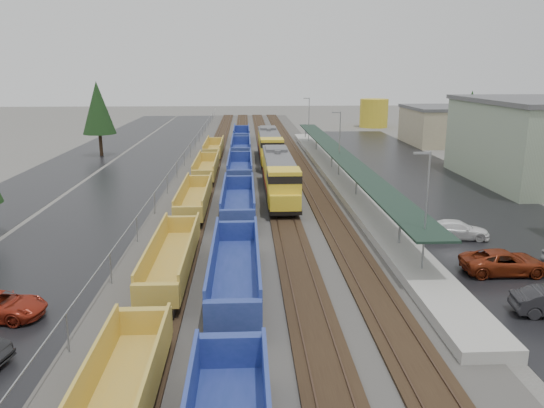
{
  "coord_description": "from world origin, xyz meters",
  "views": [
    {
      "loc": [
        -1.31,
        -10.29,
        12.67
      ],
      "look_at": [
        0.78,
        31.48,
        2.0
      ],
      "focal_mm": 35.0,
      "sensor_mm": 36.0,
      "label": 1
    }
  ],
  "objects_px": {
    "well_string_yellow": "(186,224)",
    "storage_tank": "(374,113)",
    "parked_car_east_c": "(457,230)",
    "well_string_blue": "(239,203)",
    "parked_car_east_b": "(504,262)",
    "locomotive_trail": "(270,146)",
    "locomotive_lead": "(279,176)"
  },
  "relations": [
    {
      "from": "well_string_yellow",
      "to": "storage_tank",
      "type": "height_order",
      "value": "storage_tank"
    },
    {
      "from": "parked_car_east_c",
      "to": "well_string_blue",
      "type": "bearing_deg",
      "value": 76.63
    },
    {
      "from": "parked_car_east_b",
      "to": "locomotive_trail",
      "type": "bearing_deg",
      "value": 18.18
    },
    {
      "from": "locomotive_trail",
      "to": "storage_tank",
      "type": "bearing_deg",
      "value": 60.76
    },
    {
      "from": "parked_car_east_c",
      "to": "parked_car_east_b",
      "type": "bearing_deg",
      "value": -168.72
    },
    {
      "from": "parked_car_east_b",
      "to": "storage_tank",
      "type": "bearing_deg",
      "value": -7.12
    },
    {
      "from": "well_string_yellow",
      "to": "parked_car_east_c",
      "type": "xyz_separation_m",
      "value": [
        20.86,
        -1.25,
        -0.42
      ]
    },
    {
      "from": "locomotive_trail",
      "to": "well_string_yellow",
      "type": "xyz_separation_m",
      "value": [
        -8.0,
        -33.49,
        -1.2
      ]
    },
    {
      "from": "locomotive_trail",
      "to": "parked_car_east_b",
      "type": "bearing_deg",
      "value": -72.74
    },
    {
      "from": "parked_car_east_b",
      "to": "well_string_yellow",
      "type": "bearing_deg",
      "value": 68.93
    },
    {
      "from": "locomotive_trail",
      "to": "parked_car_east_b",
      "type": "distance_m",
      "value": 44.0
    },
    {
      "from": "well_string_blue",
      "to": "storage_tank",
      "type": "height_order",
      "value": "storage_tank"
    },
    {
      "from": "well_string_yellow",
      "to": "locomotive_trail",
      "type": "bearing_deg",
      "value": 76.56
    },
    {
      "from": "well_string_yellow",
      "to": "parked_car_east_b",
      "type": "relative_size",
      "value": 16.92
    },
    {
      "from": "well_string_yellow",
      "to": "parked_car_east_b",
      "type": "height_order",
      "value": "well_string_yellow"
    },
    {
      "from": "well_string_yellow",
      "to": "parked_car_east_c",
      "type": "distance_m",
      "value": 20.9
    },
    {
      "from": "locomotive_lead",
      "to": "parked_car_east_c",
      "type": "bearing_deg",
      "value": -46.89
    },
    {
      "from": "locomotive_lead",
      "to": "parked_car_east_b",
      "type": "distance_m",
      "value": 24.76
    },
    {
      "from": "parked_car_east_c",
      "to": "storage_tank",
      "type": "bearing_deg",
      "value": 0.93
    },
    {
      "from": "locomotive_lead",
      "to": "parked_car_east_c",
      "type": "distance_m",
      "value": 18.88
    },
    {
      "from": "storage_tank",
      "to": "parked_car_east_c",
      "type": "distance_m",
      "value": 81.07
    },
    {
      "from": "locomotive_trail",
      "to": "well_string_blue",
      "type": "height_order",
      "value": "locomotive_trail"
    },
    {
      "from": "locomotive_lead",
      "to": "storage_tank",
      "type": "height_order",
      "value": "storage_tank"
    },
    {
      "from": "well_string_blue",
      "to": "parked_car_east_b",
      "type": "relative_size",
      "value": 20.69
    },
    {
      "from": "locomotive_lead",
      "to": "well_string_yellow",
      "type": "bearing_deg",
      "value": -122.64
    },
    {
      "from": "storage_tank",
      "to": "parked_car_east_c",
      "type": "relative_size",
      "value": 1.31
    },
    {
      "from": "well_string_yellow",
      "to": "locomotive_lead",
      "type": "bearing_deg",
      "value": 57.36
    },
    {
      "from": "well_string_blue",
      "to": "parked_car_east_b",
      "type": "height_order",
      "value": "well_string_blue"
    },
    {
      "from": "locomotive_lead",
      "to": "parked_car_east_b",
      "type": "height_order",
      "value": "locomotive_lead"
    },
    {
      "from": "locomotive_trail",
      "to": "well_string_blue",
      "type": "xyz_separation_m",
      "value": [
        -4.0,
        -27.51,
        -1.11
      ]
    },
    {
      "from": "storage_tank",
      "to": "locomotive_lead",
      "type": "bearing_deg",
      "value": -110.94
    },
    {
      "from": "locomotive_lead",
      "to": "well_string_blue",
      "type": "bearing_deg",
      "value": -121.55
    }
  ]
}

